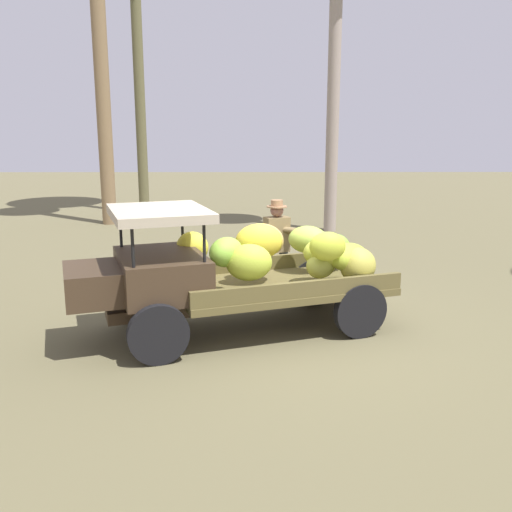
{
  "coord_description": "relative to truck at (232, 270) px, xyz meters",
  "views": [
    {
      "loc": [
        0.43,
        7.86,
        2.86
      ],
      "look_at": [
        0.39,
        -0.02,
        1.09
      ],
      "focal_mm": 40.05,
      "sensor_mm": 36.0,
      "label": 1
    }
  ],
  "objects": [
    {
      "name": "farmer",
      "position": [
        -0.69,
        -1.7,
        0.04
      ],
      "size": [
        0.56,
        0.52,
        1.69
      ],
      "rotation": [
        0.0,
        0.0,
        1.95
      ],
      "color": "#46536F",
      "rests_on": "ground"
    },
    {
      "name": "ground_plane",
      "position": [
        -0.72,
        -0.14,
        -0.92
      ],
      "size": [
        60.0,
        60.0,
        0.0
      ],
      "primitive_type": "plane",
      "color": "brown"
    },
    {
      "name": "wooden_crate",
      "position": [
        -1.89,
        -1.53,
        -0.67
      ],
      "size": [
        0.55,
        0.57,
        0.5
      ],
      "primitive_type": "cube",
      "rotation": [
        0.0,
        0.0,
        1.26
      ],
      "color": "olive",
      "rests_on": "ground"
    },
    {
      "name": "loose_banana_bunch",
      "position": [
        0.56,
        -2.15,
        -0.77
      ],
      "size": [
        0.47,
        0.6,
        0.31
      ],
      "primitive_type": "ellipsoid",
      "rotation": [
        0.0,
        0.0,
        1.32
      ],
      "color": "#AAC146",
      "rests_on": "ground"
    },
    {
      "name": "truck",
      "position": [
        0.0,
        0.0,
        0.0
      ],
      "size": [
        4.66,
        2.87,
        1.82
      ],
      "rotation": [
        0.0,
        0.0,
        0.33
      ],
      "color": "#3F2F20",
      "rests_on": "ground"
    }
  ]
}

